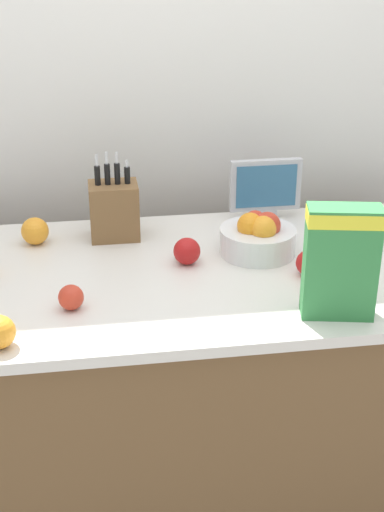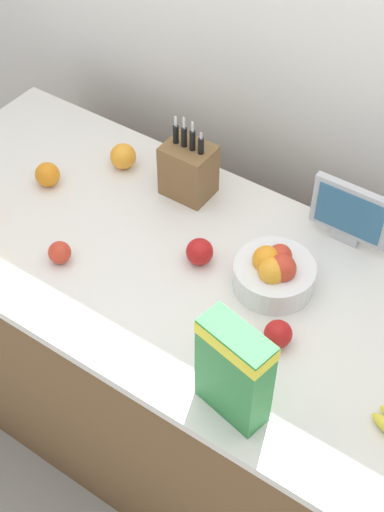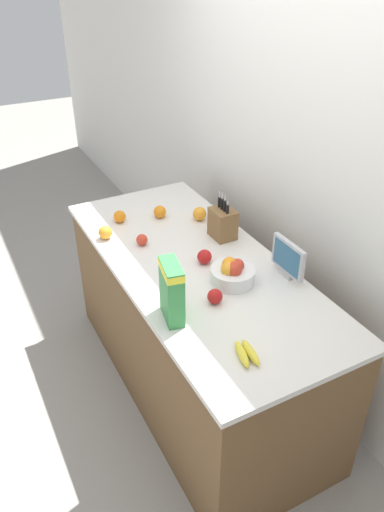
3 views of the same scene
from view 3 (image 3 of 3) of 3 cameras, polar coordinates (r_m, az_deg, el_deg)
ground_plane at (r=3.27m, az=0.37°, el=-14.18°), size 14.00×14.00×0.00m
wall_back at (r=2.82m, az=12.08°, el=9.31°), size 9.00×0.06×2.60m
counter at (r=2.95m, az=0.41°, el=-8.12°), size 1.95×0.84×0.91m
knife_block at (r=2.87m, az=3.53°, el=3.77°), size 0.15×0.12×0.28m
small_monitor at (r=2.56m, az=10.92°, el=-0.27°), size 0.24×0.03×0.20m
cereal_box at (r=2.21m, az=-2.33°, el=-3.82°), size 0.19×0.11×0.29m
fruit_bowl at (r=2.51m, az=4.63°, el=-1.94°), size 0.23×0.23×0.13m
banana_bunch at (r=2.12m, az=6.22°, el=-10.97°), size 0.17×0.10×0.04m
apple_near_bananas at (r=2.66m, az=1.43°, el=-0.09°), size 0.08×0.08×0.08m
apple_middle at (r=2.37m, az=2.63°, el=-4.64°), size 0.07×0.07×0.07m
apple_by_knife_block at (r=2.83m, az=-5.75°, el=1.85°), size 0.07×0.07×0.07m
orange_front_right at (r=3.08m, az=-8.28°, el=4.48°), size 0.08×0.08×0.08m
orange_by_cereal at (r=3.11m, az=-3.70°, el=5.06°), size 0.08×0.08×0.08m
orange_front_left at (r=2.92m, az=-9.88°, el=2.66°), size 0.08×0.08×0.08m
orange_mid_right at (r=3.07m, az=0.87°, el=4.85°), size 0.08×0.08×0.08m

